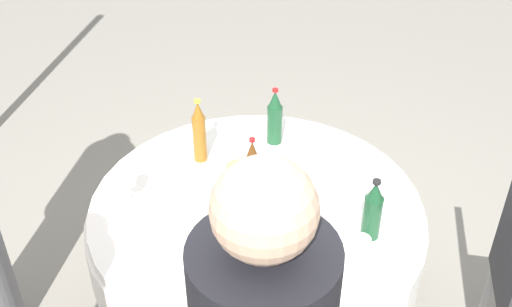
{
  "coord_description": "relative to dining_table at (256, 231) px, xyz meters",
  "views": [
    {
      "loc": [
        -1.72,
        -0.85,
        2.36
      ],
      "look_at": [
        0.0,
        0.0,
        0.99
      ],
      "focal_mm": 43.73,
      "sensor_mm": 36.0,
      "label": 1
    }
  ],
  "objects": [
    {
      "name": "plate_inner",
      "position": [
        0.16,
        0.16,
        0.16
      ],
      "size": [
        0.25,
        0.25,
        0.04
      ],
      "color": "white",
      "rests_on": "dining_table"
    },
    {
      "name": "spoon_near",
      "position": [
        0.27,
        -0.1,
        0.15
      ],
      "size": [
        0.05,
        0.18,
        0.0
      ],
      "primitive_type": "cube",
      "rotation": [
        0.0,
        0.0,
        1.37
      ],
      "color": "silver",
      "rests_on": "dining_table"
    },
    {
      "name": "bottle_brown_south",
      "position": [
        -0.01,
        0.01,
        0.3
      ],
      "size": [
        0.06,
        0.06,
        0.32
      ],
      "color": "#593314",
      "rests_on": "dining_table"
    },
    {
      "name": "bottle_amber_far",
      "position": [
        0.17,
        0.35,
        0.29
      ],
      "size": [
        0.06,
        0.06,
        0.3
      ],
      "color": "#8C5619",
      "rests_on": "dining_table"
    },
    {
      "name": "plate_west",
      "position": [
        -0.28,
        0.07,
        0.16
      ],
      "size": [
        0.25,
        0.25,
        0.04
      ],
      "color": "white",
      "rests_on": "dining_table"
    },
    {
      "name": "bottle_amber_right",
      "position": [
        -0.42,
        -0.21,
        0.29
      ],
      "size": [
        0.07,
        0.07,
        0.3
      ],
      "color": "#8C5619",
      "rests_on": "dining_table"
    },
    {
      "name": "bottle_dark_green_east",
      "position": [
        0.03,
        -0.47,
        0.27
      ],
      "size": [
        0.07,
        0.07,
        0.26
      ],
      "color": "#194728",
      "rests_on": "dining_table"
    },
    {
      "name": "wine_glass_front",
      "position": [
        -0.1,
        0.16,
        0.24
      ],
      "size": [
        0.07,
        0.07,
        0.13
      ],
      "color": "white",
      "rests_on": "dining_table"
    },
    {
      "name": "wine_glass_right",
      "position": [
        -0.17,
        -0.48,
        0.26
      ],
      "size": [
        0.07,
        0.07,
        0.16
      ],
      "color": "white",
      "rests_on": "dining_table"
    },
    {
      "name": "knife_south",
      "position": [
        -0.08,
        0.36,
        0.15
      ],
      "size": [
        0.09,
        0.17,
        0.0
      ],
      "primitive_type": "cube",
      "rotation": [
        0.0,
        0.0,
        1.11
      ],
      "color": "silver",
      "rests_on": "dining_table"
    },
    {
      "name": "wine_glass_far",
      "position": [
        -0.2,
        0.47,
        0.25
      ],
      "size": [
        0.06,
        0.06,
        0.15
      ],
      "color": "white",
      "rests_on": "dining_table"
    },
    {
      "name": "bottle_dark_green_near",
      "position": [
        0.44,
        0.12,
        0.28
      ],
      "size": [
        0.07,
        0.07,
        0.28
      ],
      "color": "#194728",
      "rests_on": "dining_table"
    },
    {
      "name": "plate_outer",
      "position": [
        -0.08,
        -0.21,
        0.16
      ],
      "size": [
        0.21,
        0.21,
        0.02
      ],
      "color": "white",
      "rests_on": "dining_table"
    },
    {
      "name": "wine_glass_north",
      "position": [
        -0.32,
        -0.18,
        0.25
      ],
      "size": [
        0.06,
        0.06,
        0.14
      ],
      "color": "white",
      "rests_on": "dining_table"
    },
    {
      "name": "dining_table",
      "position": [
        0.0,
        0.0,
        0.0
      ],
      "size": [
        1.37,
        1.37,
        0.74
      ],
      "color": "white",
      "rests_on": "ground_plane"
    }
  ]
}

